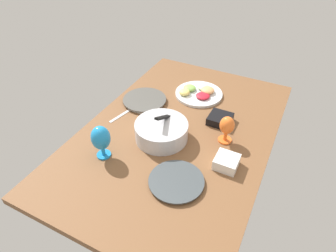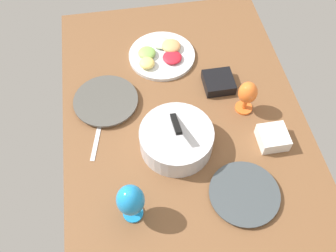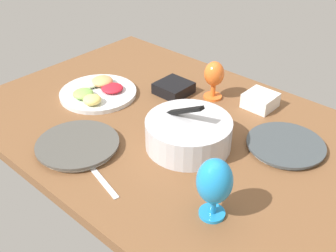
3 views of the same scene
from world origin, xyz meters
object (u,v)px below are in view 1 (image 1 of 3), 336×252
hurricane_glass_blue (101,139)px  square_bowl_black (220,119)px  dinner_plate_right (145,100)px  square_bowl_white (227,162)px  dinner_plate_left (176,181)px  mixing_bowl (161,130)px  hurricane_glass_orange (227,127)px  fruit_platter (199,93)px

hurricane_glass_blue → square_bowl_black: 71.91cm
dinner_plate_right → square_bowl_white: square_bowl_white is taller
dinner_plate_left → mixing_bowl: 33.93cm
mixing_bowl → hurricane_glass_orange: 35.87cm
dinner_plate_left → dinner_plate_right: dinner_plate_right is taller
fruit_platter → hurricane_glass_orange: (-37.06, -30.86, 8.27)cm
fruit_platter → square_bowl_white: 67.04cm
square_bowl_black → fruit_platter: bearing=45.7°
mixing_bowl → hurricane_glass_orange: mixing_bowl is taller
dinner_plate_left → hurricane_glass_blue: hurricane_glass_blue is taller
mixing_bowl → square_bowl_white: mixing_bowl is taller
dinner_plate_right → mixing_bowl: bearing=-135.2°
hurricane_glass_orange → hurricane_glass_blue: size_ratio=0.84×
square_bowl_black → square_bowl_white: 36.27cm
hurricane_glass_blue → fruit_platter: bearing=-16.4°
dinner_plate_left → hurricane_glass_blue: size_ratio=1.40×
square_bowl_black → square_bowl_white: (-33.18, -14.64, 0.66)cm
hurricane_glass_orange → square_bowl_white: hurricane_glass_orange is taller
dinner_plate_left → fruit_platter: 79.33cm
dinner_plate_right → square_bowl_black: 51.65cm
hurricane_glass_blue → mixing_bowl: bearing=-38.5°
square_bowl_black → mixing_bowl: bearing=139.2°
dinner_plate_left → square_bowl_black: 54.62cm
dinner_plate_right → hurricane_glass_orange: 61.60cm
dinner_plate_right → mixing_bowl: size_ratio=0.93×
dinner_plate_left → fruit_platter: fruit_platter is taller
hurricane_glass_blue → dinner_plate_left: bearing=-89.5°
dinner_plate_left → hurricane_glass_orange: hurricane_glass_orange is taller
fruit_platter → hurricane_glass_blue: hurricane_glass_blue is taller
fruit_platter → hurricane_glass_orange: size_ratio=1.98×
fruit_platter → square_bowl_white: bearing=-145.9°
fruit_platter → square_bowl_black: fruit_platter is taller
mixing_bowl → hurricane_glass_blue: 34.03cm
hurricane_glass_orange → square_bowl_white: bearing=-160.1°
square_bowl_black → dinner_plate_right: bearing=91.9°
mixing_bowl → square_bowl_white: bearing=-96.5°
square_bowl_white → mixing_bowl: bearing=83.5°
hurricane_glass_orange → square_bowl_black: size_ratio=1.21×
mixing_bowl → dinner_plate_right: bearing=44.8°
fruit_platter → square_bowl_white: size_ratio=2.78×
dinner_plate_left → mixing_bowl: size_ratio=0.87×
mixing_bowl → hurricane_glass_blue: bearing=141.5°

